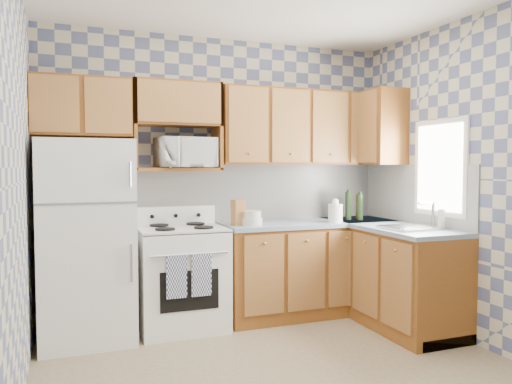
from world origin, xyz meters
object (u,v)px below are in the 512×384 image
microwave (185,153)px  electric_kettle (335,213)px  refrigerator (86,241)px  stove_body (181,279)px

microwave → electric_kettle: 1.55m
refrigerator → electric_kettle: 2.30m
refrigerator → electric_kettle: (2.29, -0.14, 0.17)m
stove_body → electric_kettle: electric_kettle is taller
refrigerator → stove_body: bearing=1.8°
stove_body → electric_kettle: bearing=-6.2°
electric_kettle → microwave: bearing=169.3°
stove_body → refrigerator: bearing=-178.2°
refrigerator → stove_body: (0.80, 0.03, -0.39)m
microwave → refrigerator: bearing=178.5°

